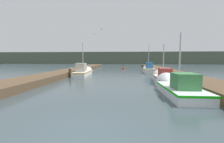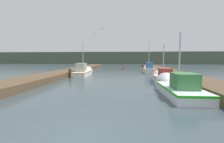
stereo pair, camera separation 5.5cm
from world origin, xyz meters
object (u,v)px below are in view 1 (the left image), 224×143
at_px(fishing_boat_1, 162,78).
at_px(seagull_1, 101,29).
at_px(channel_buoy, 123,68).
at_px(fishing_boat_3, 148,69).
at_px(mooring_piling_2, 70,73).
at_px(fishing_boat_0, 177,87).
at_px(fishing_boat_2, 83,72).
at_px(mooring_piling_3, 168,74).
at_px(mooring_piling_0, 199,86).
at_px(seagull_lead, 95,34).

bearing_deg(fishing_boat_1, seagull_1, 141.57).
bearing_deg(channel_buoy, fishing_boat_3, -60.73).
distance_m(mooring_piling_2, seagull_1, 6.95).
bearing_deg(fishing_boat_0, fishing_boat_2, 130.83).
bearing_deg(mooring_piling_3, channel_buoy, 106.73).
bearing_deg(fishing_boat_2, seagull_1, 26.70).
height_order(fishing_boat_0, mooring_piling_0, fishing_boat_0).
bearing_deg(seagull_1, fishing_boat_3, -89.21).
relative_size(fishing_boat_0, seagull_lead, 10.17).
height_order(channel_buoy, seagull_lead, seagull_lead).
distance_m(mooring_piling_2, mooring_piling_3, 10.33).
relative_size(fishing_boat_1, mooring_piling_3, 4.23).
distance_m(mooring_piling_3, seagull_1, 10.04).
xyz_separation_m(mooring_piling_2, seagull_lead, (2.29, 2.97, 4.71)).
bearing_deg(fishing_boat_2, mooring_piling_0, -46.16).
distance_m(fishing_boat_0, mooring_piling_2, 11.65).
distance_m(mooring_piling_0, channel_buoy, 20.92).
xyz_separation_m(fishing_boat_3, channel_buoy, (-3.79, 6.76, -0.33)).
relative_size(fishing_boat_1, seagull_1, 9.45).
height_order(fishing_boat_2, mooring_piling_2, fishing_boat_2).
xyz_separation_m(fishing_boat_3, seagull_lead, (-7.31, -3.58, 4.75)).
height_order(mooring_piling_2, channel_buoy, mooring_piling_2).
relative_size(mooring_piling_3, seagull_lead, 2.56).
relative_size(fishing_boat_0, seagull_1, 8.87).
height_order(mooring_piling_0, mooring_piling_2, mooring_piling_2).
height_order(channel_buoy, seagull_1, seagull_1).
bearing_deg(channel_buoy, fishing_boat_0, -80.54).
relative_size(mooring_piling_2, channel_buoy, 1.03).
relative_size(mooring_piling_3, seagull_1, 2.23).
bearing_deg(seagull_1, fishing_boat_0, -175.17).
bearing_deg(seagull_1, mooring_piling_0, -170.04).
height_order(fishing_boat_0, seagull_1, seagull_1).
distance_m(fishing_boat_1, seagull_1, 10.25).
distance_m(mooring_piling_0, mooring_piling_2, 12.66).
bearing_deg(mooring_piling_2, fishing_boat_0, -37.74).
bearing_deg(fishing_boat_0, seagull_1, 119.53).
distance_m(fishing_boat_0, fishing_boat_1, 4.56).
height_order(fishing_boat_3, channel_buoy, fishing_boat_3).
height_order(fishing_boat_2, mooring_piling_0, fishing_boat_2).
bearing_deg(mooring_piling_2, seagull_lead, 52.44).
distance_m(fishing_boat_2, mooring_piling_3, 9.94).
relative_size(fishing_boat_3, mooring_piling_3, 3.91).
distance_m(fishing_boat_1, fishing_boat_2, 9.73).
distance_m(fishing_boat_3, mooring_piling_0, 13.66).
distance_m(mooring_piling_3, channel_buoy, 15.38).
distance_m(fishing_boat_3, seagull_lead, 9.42).
xyz_separation_m(mooring_piling_3, channel_buoy, (-4.42, 14.72, -0.47)).
bearing_deg(mooring_piling_2, fishing_boat_3, 34.36).
bearing_deg(fishing_boat_1, fishing_boat_0, -89.23).
height_order(fishing_boat_2, seagull_lead, seagull_lead).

